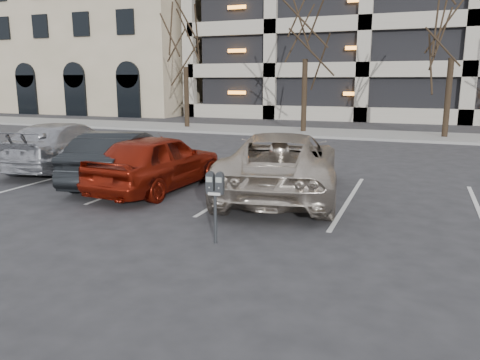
# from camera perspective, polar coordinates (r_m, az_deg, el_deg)

# --- Properties ---
(ground) EXTENTS (140.00, 140.00, 0.00)m
(ground) POSITION_cam_1_polar(r_m,az_deg,el_deg) (9.58, 2.79, -4.95)
(ground) COLOR #28282B
(ground) RESTS_ON ground
(sidewalk) EXTENTS (80.00, 4.00, 0.12)m
(sidewalk) POSITION_cam_1_polar(r_m,az_deg,el_deg) (25.02, 14.43, 5.41)
(sidewalk) COLOR gray
(sidewalk) RESTS_ON ground
(stall_lines) EXTENTS (16.90, 5.20, 0.00)m
(stall_lines) POSITION_cam_1_polar(r_m,az_deg,el_deg) (12.13, -0.08, -1.26)
(stall_lines) COLOR silver
(stall_lines) RESTS_ON ground
(office_building) EXTENTS (26.00, 16.20, 15.00)m
(office_building) POSITION_cam_1_polar(r_m,az_deg,el_deg) (49.66, -18.31, 16.92)
(office_building) COLOR tan
(office_building) RESTS_ON ground
(tree_a) EXTENTS (3.47, 3.47, 7.89)m
(tree_a) POSITION_cam_1_polar(r_m,az_deg,el_deg) (28.00, -6.74, 17.94)
(tree_a) COLOR black
(tree_a) RESTS_ON ground
(tree_b) EXTENTS (3.79, 3.79, 8.62)m
(tree_b) POSITION_cam_1_polar(r_m,az_deg,el_deg) (25.62, 8.12, 19.66)
(tree_b) COLOR black
(tree_b) RESTS_ON ground
(tree_c) EXTENTS (3.75, 3.75, 8.51)m
(tree_c) POSITION_cam_1_polar(r_m,az_deg,el_deg) (24.96, 24.87, 18.73)
(tree_c) COLOR black
(tree_c) RESTS_ON ground
(parking_meter) EXTENTS (0.33, 0.16, 1.25)m
(parking_meter) POSITION_cam_1_polar(r_m,az_deg,el_deg) (8.03, -3.07, -1.22)
(parking_meter) COLOR black
(parking_meter) RESTS_ON ground
(suv_silver) EXTENTS (3.59, 6.04, 1.58)m
(suv_silver) POSITION_cam_1_polar(r_m,az_deg,el_deg) (11.54, 5.05, 1.97)
(suv_silver) COLOR beige
(suv_silver) RESTS_ON ground
(car_red) EXTENTS (2.05, 4.47, 1.49)m
(car_red) POSITION_cam_1_polar(r_m,az_deg,el_deg) (12.27, -10.01, 2.23)
(car_red) COLOR maroon
(car_red) RESTS_ON ground
(car_dark) EXTENTS (2.35, 4.60, 1.44)m
(car_dark) POSITION_cam_1_polar(r_m,az_deg,el_deg) (13.26, -14.24, 2.68)
(car_dark) COLOR black
(car_dark) RESTS_ON ground
(car_silver) EXTENTS (2.82, 5.39, 1.49)m
(car_silver) POSITION_cam_1_polar(r_m,az_deg,el_deg) (16.06, -20.42, 3.96)
(car_silver) COLOR #A5A7AC
(car_silver) RESTS_ON ground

